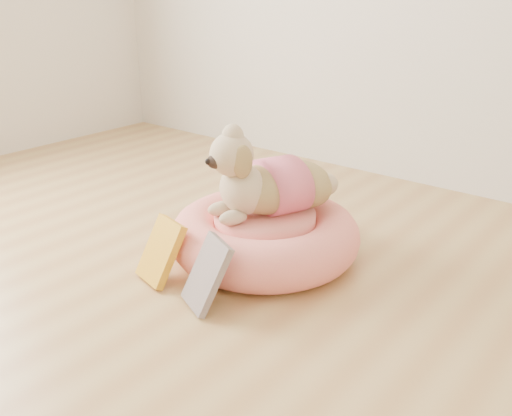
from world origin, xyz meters
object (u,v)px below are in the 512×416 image
Objects in this scene: dog at (267,166)px; book_yellow at (161,251)px; book_white at (207,274)px; pet_bed at (265,235)px.

dog is 2.08× the size of book_yellow.
book_white is (0.06, -0.38, -0.24)m from dog.
pet_bed is 2.98× the size of book_white.
book_white reaches higher than book_yellow.
pet_bed is at bearing -97.13° from dog.
pet_bed is 3.08× the size of book_yellow.
dog is (0.00, 0.00, 0.26)m from pet_bed.
book_white is at bearing -57.50° from dog.
book_yellow is at bearing -162.11° from book_white.
dog reaches higher than book_yellow.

